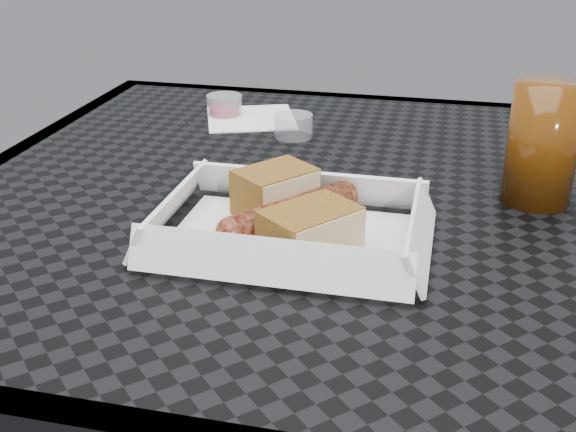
# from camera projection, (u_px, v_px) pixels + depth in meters

# --- Properties ---
(patio_table) EXTENTS (0.80, 0.80, 0.74)m
(patio_table) POSITION_uv_depth(u_px,v_px,m) (314.00, 252.00, 0.81)
(patio_table) COLOR black
(patio_table) RESTS_ON ground
(food_tray) EXTENTS (0.22, 0.15, 0.00)m
(food_tray) POSITION_uv_depth(u_px,v_px,m) (290.00, 239.00, 0.67)
(food_tray) COLOR white
(food_tray) RESTS_ON patio_table
(bratwurst) EXTENTS (0.11, 0.14, 0.03)m
(bratwurst) POSITION_uv_depth(u_px,v_px,m) (291.00, 213.00, 0.68)
(bratwurst) COLOR brown
(bratwurst) RESTS_ON food_tray
(bread_near) EXTENTS (0.09, 0.09, 0.05)m
(bread_near) POSITION_uv_depth(u_px,v_px,m) (275.00, 191.00, 0.71)
(bread_near) COLOR brown
(bread_near) RESTS_ON food_tray
(bread_far) EXTENTS (0.09, 0.10, 0.04)m
(bread_far) POSITION_uv_depth(u_px,v_px,m) (310.00, 231.00, 0.63)
(bread_far) COLOR brown
(bread_far) RESTS_ON food_tray
(veg_garnish) EXTENTS (0.03, 0.03, 0.00)m
(veg_garnish) POSITION_uv_depth(u_px,v_px,m) (341.00, 268.00, 0.61)
(veg_garnish) COLOR #D93F09
(veg_garnish) RESTS_ON food_tray
(napkin) EXTENTS (0.15, 0.15, 0.00)m
(napkin) POSITION_uv_depth(u_px,v_px,m) (251.00, 118.00, 1.02)
(napkin) COLOR white
(napkin) RESTS_ON patio_table
(condiment_cup_sauce) EXTENTS (0.05, 0.05, 0.03)m
(condiment_cup_sauce) POSITION_uv_depth(u_px,v_px,m) (224.00, 106.00, 1.02)
(condiment_cup_sauce) COLOR maroon
(condiment_cup_sauce) RESTS_ON patio_table
(condiment_cup_empty) EXTENTS (0.05, 0.05, 0.03)m
(condiment_cup_empty) POSITION_uv_depth(u_px,v_px,m) (293.00, 126.00, 0.94)
(condiment_cup_empty) COLOR silver
(condiment_cup_empty) RESTS_ON patio_table
(drink_glass) EXTENTS (0.07, 0.07, 0.13)m
(drink_glass) POSITION_uv_depth(u_px,v_px,m) (543.00, 144.00, 0.73)
(drink_glass) COLOR #4C2406
(drink_glass) RESTS_ON patio_table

